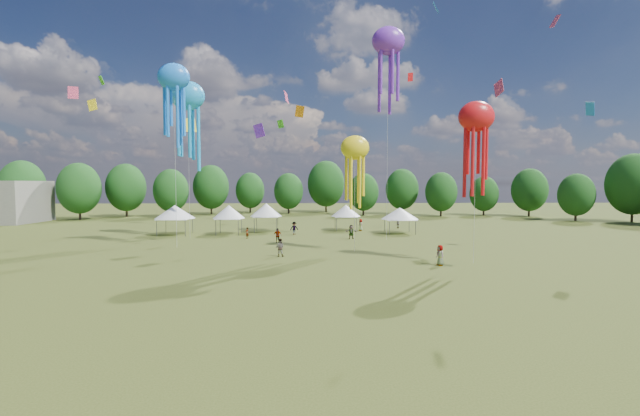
{
  "coord_description": "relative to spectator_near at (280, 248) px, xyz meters",
  "views": [
    {
      "loc": [
        -0.67,
        -10.94,
        7.51
      ],
      "look_at": [
        0.27,
        15.0,
        6.0
      ],
      "focal_mm": 23.8,
      "sensor_mm": 36.0,
      "label": 1
    }
  ],
  "objects": [
    {
      "name": "spectator_near",
      "position": [
        0.0,
        0.0,
        0.0
      ],
      "size": [
        1.01,
        0.85,
        1.85
      ],
      "primitive_type": "imported",
      "rotation": [
        0.0,
        0.0,
        2.96
      ],
      "color": "gray",
      "rests_on": "ground"
    },
    {
      "name": "spectators_far",
      "position": [
        7.36,
        14.21,
        -0.0
      ],
      "size": [
        23.97,
        32.92,
        1.91
      ],
      "color": "gray",
      "rests_on": "ground"
    },
    {
      "name": "festival_tents",
      "position": [
        -1.22,
        20.7,
        2.31
      ],
      "size": [
        38.92,
        10.18,
        4.44
      ],
      "color": "#47474C",
      "rests_on": "ground"
    },
    {
      "name": "show_kites",
      "position": [
        0.47,
        9.36,
        16.69
      ],
      "size": [
        35.6,
        22.23,
        27.96
      ],
      "color": "#1C7DFF",
      "rests_on": "ground"
    },
    {
      "name": "small_kites",
      "position": [
        1.9,
        10.47,
        28.78
      ],
      "size": [
        66.57,
        56.43,
        44.91
      ],
      "color": "#1C7DFF",
      "rests_on": "ground"
    },
    {
      "name": "treeline",
      "position": [
        -0.64,
        30.13,
        5.62
      ],
      "size": [
        201.57,
        95.24,
        13.43
      ],
      "color": "#38281C",
      "rests_on": "ground"
    }
  ]
}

